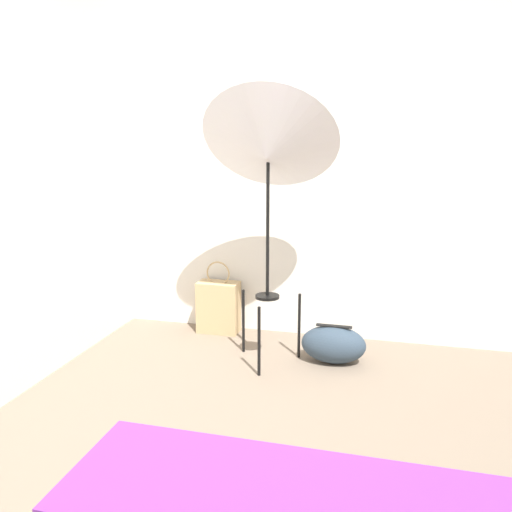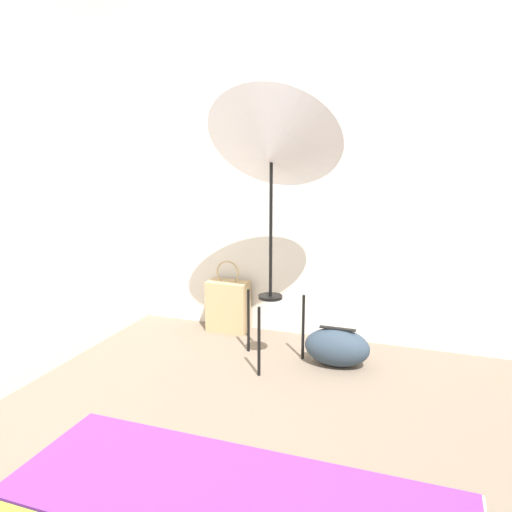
{
  "view_description": "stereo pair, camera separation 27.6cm",
  "coord_description": "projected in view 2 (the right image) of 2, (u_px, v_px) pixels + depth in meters",
  "views": [
    {
      "loc": [
        0.47,
        -1.4,
        1.42
      ],
      "look_at": [
        -0.27,
        1.49,
        0.78
      ],
      "focal_mm": 35.0,
      "sensor_mm": 36.0,
      "label": 1
    },
    {
      "loc": [
        0.73,
        -1.32,
        1.42
      ],
      "look_at": [
        -0.27,
        1.49,
        0.78
      ],
      "focal_mm": 35.0,
      "sensor_mm": 36.0,
      "label": 2
    }
  ],
  "objects": [
    {
      "name": "photo_umbrella",
      "position": [
        271.0,
        150.0,
        3.12
      ],
      "size": [
        0.89,
        0.75,
        1.8
      ],
      "color": "black",
      "rests_on": "ground_plane"
    },
    {
      "name": "tote_bag",
      "position": [
        228.0,
        306.0,
        3.96
      ],
      "size": [
        0.32,
        0.18,
        0.57
      ],
      "color": "tan",
      "rests_on": "ground_plane"
    },
    {
      "name": "duffel_bag",
      "position": [
        337.0,
        347.0,
        3.33
      ],
      "size": [
        0.44,
        0.26,
        0.26
      ],
      "color": "#2D3D4C",
      "rests_on": "ground_plane"
    },
    {
      "name": "wall_back",
      "position": [
        329.0,
        167.0,
        3.62
      ],
      "size": [
        8.0,
        0.05,
        2.6
      ],
      "color": "silver",
      "rests_on": "ground_plane"
    },
    {
      "name": "wall_side_left",
      "position": [
        16.0,
        171.0,
        2.92
      ],
      "size": [
        0.05,
        8.0,
        2.6
      ],
      "color": "silver",
      "rests_on": "ground_plane"
    }
  ]
}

